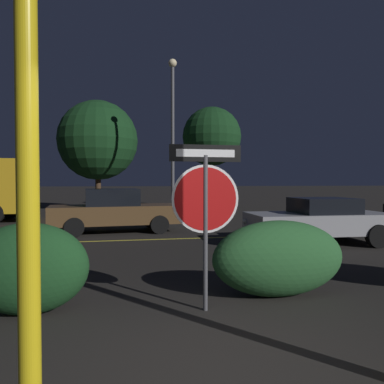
{
  "coord_description": "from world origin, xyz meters",
  "views": [
    {
      "loc": [
        -0.84,
        -3.12,
        1.7
      ],
      "look_at": [
        0.68,
        4.52,
        1.48
      ],
      "focal_mm": 35.0,
      "sensor_mm": 36.0,
      "label": 1
    }
  ],
  "objects_px": {
    "tree_1": "(212,137)",
    "tree_2": "(98,141)",
    "hedge_bush_1": "(28,269)",
    "stop_sign": "(205,196)",
    "hedge_bush_2": "(278,258)",
    "yellow_pole_left": "(28,167)",
    "passing_car_2": "(115,211)",
    "passing_car_3": "(320,220)",
    "street_lamp": "(173,123)"
  },
  "relations": [
    {
      "from": "tree_1",
      "to": "tree_2",
      "type": "relative_size",
      "value": 0.98
    },
    {
      "from": "hedge_bush_1",
      "to": "tree_2",
      "type": "relative_size",
      "value": 0.24
    },
    {
      "from": "stop_sign",
      "to": "hedge_bush_2",
      "type": "distance_m",
      "value": 1.58
    },
    {
      "from": "yellow_pole_left",
      "to": "hedge_bush_2",
      "type": "distance_m",
      "value": 4.01
    },
    {
      "from": "yellow_pole_left",
      "to": "tree_2",
      "type": "relative_size",
      "value": 0.56
    },
    {
      "from": "yellow_pole_left",
      "to": "passing_car_2",
      "type": "relative_size",
      "value": 0.81
    },
    {
      "from": "stop_sign",
      "to": "hedge_bush_1",
      "type": "xyz_separation_m",
      "value": [
        -2.25,
        0.3,
        -0.91
      ]
    },
    {
      "from": "passing_car_3",
      "to": "tree_2",
      "type": "height_order",
      "value": "tree_2"
    },
    {
      "from": "hedge_bush_2",
      "to": "passing_car_2",
      "type": "relative_size",
      "value": 0.45
    },
    {
      "from": "passing_car_2",
      "to": "tree_2",
      "type": "bearing_deg",
      "value": -179.04
    },
    {
      "from": "hedge_bush_2",
      "to": "passing_car_2",
      "type": "bearing_deg",
      "value": 107.7
    },
    {
      "from": "stop_sign",
      "to": "hedge_bush_2",
      "type": "bearing_deg",
      "value": 17.86
    },
    {
      "from": "hedge_bush_1",
      "to": "tree_1",
      "type": "distance_m",
      "value": 19.02
    },
    {
      "from": "hedge_bush_2",
      "to": "street_lamp",
      "type": "distance_m",
      "value": 12.68
    },
    {
      "from": "passing_car_3",
      "to": "street_lamp",
      "type": "bearing_deg",
      "value": 21.55
    },
    {
      "from": "yellow_pole_left",
      "to": "hedge_bush_1",
      "type": "relative_size",
      "value": 2.37
    },
    {
      "from": "passing_car_2",
      "to": "passing_car_3",
      "type": "height_order",
      "value": "passing_car_2"
    },
    {
      "from": "hedge_bush_1",
      "to": "tree_2",
      "type": "height_order",
      "value": "tree_2"
    },
    {
      "from": "hedge_bush_2",
      "to": "tree_1",
      "type": "bearing_deg",
      "value": 79.0
    },
    {
      "from": "street_lamp",
      "to": "tree_1",
      "type": "bearing_deg",
      "value": 58.42
    },
    {
      "from": "stop_sign",
      "to": "hedge_bush_2",
      "type": "xyz_separation_m",
      "value": [
        1.2,
        0.39,
        -0.94
      ]
    },
    {
      "from": "passing_car_3",
      "to": "stop_sign",
      "type": "bearing_deg",
      "value": 138.32
    },
    {
      "from": "yellow_pole_left",
      "to": "hedge_bush_2",
      "type": "bearing_deg",
      "value": 39.92
    },
    {
      "from": "stop_sign",
      "to": "tree_1",
      "type": "relative_size",
      "value": 0.35
    },
    {
      "from": "stop_sign",
      "to": "yellow_pole_left",
      "type": "bearing_deg",
      "value": -130.05
    },
    {
      "from": "hedge_bush_1",
      "to": "passing_car_2",
      "type": "height_order",
      "value": "passing_car_2"
    },
    {
      "from": "passing_car_2",
      "to": "passing_car_3",
      "type": "relative_size",
      "value": 1.13
    },
    {
      "from": "hedge_bush_2",
      "to": "yellow_pole_left",
      "type": "bearing_deg",
      "value": -140.08
    },
    {
      "from": "hedge_bush_1",
      "to": "street_lamp",
      "type": "height_order",
      "value": "street_lamp"
    },
    {
      "from": "street_lamp",
      "to": "tree_2",
      "type": "distance_m",
      "value": 6.34
    },
    {
      "from": "stop_sign",
      "to": "tree_1",
      "type": "distance_m",
      "value": 18.45
    },
    {
      "from": "stop_sign",
      "to": "passing_car_2",
      "type": "xyz_separation_m",
      "value": [
        -1.22,
        7.97,
        -0.78
      ]
    },
    {
      "from": "hedge_bush_1",
      "to": "passing_car_2",
      "type": "bearing_deg",
      "value": 82.3
    },
    {
      "from": "hedge_bush_2",
      "to": "hedge_bush_1",
      "type": "bearing_deg",
      "value": -178.53
    },
    {
      "from": "street_lamp",
      "to": "hedge_bush_1",
      "type": "bearing_deg",
      "value": -106.63
    },
    {
      "from": "passing_car_2",
      "to": "street_lamp",
      "type": "height_order",
      "value": "street_lamp"
    },
    {
      "from": "hedge_bush_1",
      "to": "hedge_bush_2",
      "type": "relative_size",
      "value": 0.75
    },
    {
      "from": "hedge_bush_1",
      "to": "passing_car_3",
      "type": "relative_size",
      "value": 0.38
    },
    {
      "from": "passing_car_2",
      "to": "tree_2",
      "type": "relative_size",
      "value": 0.7
    },
    {
      "from": "hedge_bush_2",
      "to": "tree_2",
      "type": "bearing_deg",
      "value": 101.32
    },
    {
      "from": "passing_car_2",
      "to": "tree_1",
      "type": "xyz_separation_m",
      "value": [
        5.77,
        9.66,
        3.72
      ]
    },
    {
      "from": "stop_sign",
      "to": "passing_car_2",
      "type": "relative_size",
      "value": 0.49
    },
    {
      "from": "hedge_bush_1",
      "to": "hedge_bush_2",
      "type": "height_order",
      "value": "hedge_bush_1"
    },
    {
      "from": "tree_2",
      "to": "passing_car_2",
      "type": "bearing_deg",
      "value": -83.9
    },
    {
      "from": "yellow_pole_left",
      "to": "passing_car_3",
      "type": "xyz_separation_m",
      "value": [
        5.97,
        6.55,
        -1.15
      ]
    },
    {
      "from": "hedge_bush_2",
      "to": "street_lamp",
      "type": "bearing_deg",
      "value": 89.15
    },
    {
      "from": "yellow_pole_left",
      "to": "street_lamp",
      "type": "relative_size",
      "value": 0.49
    },
    {
      "from": "hedge_bush_1",
      "to": "street_lamp",
      "type": "relative_size",
      "value": 0.21
    },
    {
      "from": "passing_car_3",
      "to": "street_lamp",
      "type": "distance_m",
      "value": 9.27
    },
    {
      "from": "street_lamp",
      "to": "tree_1",
      "type": "relative_size",
      "value": 1.17
    }
  ]
}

